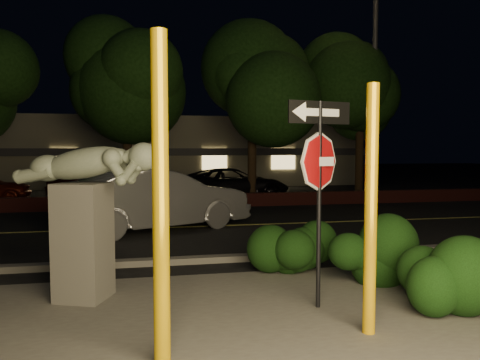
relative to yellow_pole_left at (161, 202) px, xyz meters
name	(u,v)px	position (x,y,z in m)	size (l,w,h in m)	color
ground	(199,212)	(1.67, 11.27, -1.67)	(90.00, 90.00, 0.00)	black
patio	(310,340)	(1.67, 0.27, -1.66)	(14.00, 6.00, 0.02)	#4C4944
road	(212,226)	(1.67, 8.27, -1.67)	(80.00, 8.00, 0.01)	black
lane_marking	(212,226)	(1.67, 8.27, -1.65)	(80.00, 0.12, 0.01)	#C5BD4E
curb	(241,258)	(1.67, 4.17, -1.61)	(80.00, 0.25, 0.12)	#4C4944
brick_wall	(195,201)	(1.67, 12.57, -1.42)	(40.00, 0.35, 0.50)	#451816
parking_lot	(183,193)	(1.67, 18.27, -1.67)	(40.00, 12.00, 0.01)	black
building	(173,151)	(1.67, 26.26, 0.33)	(22.00, 10.20, 4.00)	gray
tree_far_b	(126,50)	(-0.83, 14.47, 4.38)	(5.20, 5.20, 8.41)	black
tree_far_c	(252,63)	(4.17, 14.07, 3.99)	(4.80, 4.80, 7.84)	black
tree_far_d	(361,75)	(9.17, 14.57, 3.74)	(4.40, 4.40, 7.42)	black
yellow_pole_left	(161,202)	(0.00, 0.00, 0.00)	(0.17, 0.17, 3.35)	#E7AE0A
yellow_pole_right	(371,211)	(2.42, 0.33, -0.20)	(0.15, 0.15, 2.94)	#F0AE0B
signpost	(320,162)	(2.16, 1.30, 0.34)	(0.94, 0.24, 2.83)	black
sculpture	(85,204)	(-1.00, 2.31, -0.27)	(2.10, 1.24, 2.28)	#4C4944
hedge_center	(293,247)	(2.39, 3.08, -1.20)	(1.81, 0.85, 0.94)	black
hedge_right	(374,243)	(3.58, 2.45, -1.05)	(1.90, 1.02, 1.24)	black
hedge_far_right	(457,267)	(4.05, 0.96, -1.10)	(1.64, 1.02, 1.14)	black
streetlight	(371,50)	(9.03, 13.40, 4.57)	(1.52, 0.74, 10.50)	#47474C
silver_sedan	(156,199)	(0.12, 7.97, -0.84)	(1.77, 5.08, 1.67)	silver
parked_car_darkred	(99,185)	(-2.06, 16.00, -1.02)	(1.82, 4.47, 1.30)	#41100C
parked_car_dark	(233,184)	(3.52, 14.94, -1.00)	(2.25, 4.87, 1.35)	black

